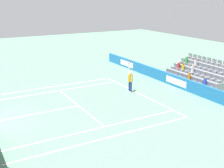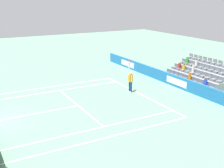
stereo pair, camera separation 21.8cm
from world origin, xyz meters
The scene contains 12 objects.
line_baseline centered at (0.00, -11.89, 0.00)m, with size 10.97×0.10×0.01m, color white.
line_service centered at (0.00, -6.40, 0.00)m, with size 8.23×0.10×0.01m, color white.
line_centre_service centered at (0.00, -3.20, 0.00)m, with size 0.10×6.40×0.01m, color white.
line_singles_sideline_left centered at (4.12, -5.95, 0.00)m, with size 0.10×11.89×0.01m, color white.
line_singles_sideline_right centered at (-4.12, -5.95, 0.00)m, with size 0.10×11.89×0.01m, color white.
line_doubles_sideline_left centered at (5.49, -5.95, 0.00)m, with size 0.10×11.89×0.01m, color white.
line_doubles_sideline_right centered at (-5.49, -5.95, 0.00)m, with size 0.10×11.89×0.01m, color white.
line_centre_mark centered at (0.00, -11.79, 0.00)m, with size 0.10×0.20×0.01m, color white.
sponsor_barrier centered at (0.00, -15.79, 0.51)m, with size 24.46×0.22×1.03m.
tennis_player centered at (0.88, -11.48, 0.99)m, with size 0.53×0.37×2.85m.
stadium_stand centered at (0.00, -18.73, 0.68)m, with size 6.20×3.80×2.59m.
loose_tennis_ball centered at (0.12, -2.80, 0.03)m, with size 0.07×0.07×0.07m, color #D1E533.
Camera 1 is at (-18.69, 1.26, 7.74)m, focal length 46.79 mm.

